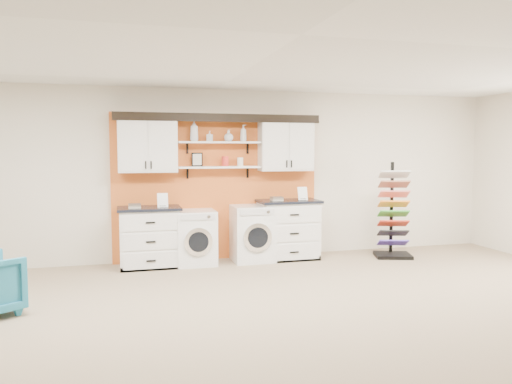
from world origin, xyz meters
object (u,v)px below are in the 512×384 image
object	(u,v)px
base_cabinet_right	(288,229)
dryer	(252,233)
washer	(195,237)
sample_rack	(393,227)
base_cabinet_left	(150,237)

from	to	relation	value
base_cabinet_right	dryer	distance (m)	0.62
washer	base_cabinet_right	bearing A→B (deg)	0.12
base_cabinet_right	sample_rack	world-z (taller)	sample_rack
washer	dryer	world-z (taller)	dryer
base_cabinet_left	sample_rack	distance (m)	4.03
dryer	sample_rack	size ratio (longest dim) A/B	0.56
base_cabinet_right	washer	bearing A→B (deg)	-179.88
base_cabinet_right	dryer	size ratio (longest dim) A/B	1.11
base_cabinet_right	base_cabinet_left	bearing A→B (deg)	180.00
washer	dryer	size ratio (longest dim) A/B	0.95
base_cabinet_right	sample_rack	xyz separation A→B (m)	(1.75, -0.34, 0.03)
base_cabinet_left	washer	world-z (taller)	base_cabinet_left
base_cabinet_left	sample_rack	size ratio (longest dim) A/B	0.59
base_cabinet_right	sample_rack	bearing A→B (deg)	-10.85
base_cabinet_left	dryer	size ratio (longest dim) A/B	1.05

